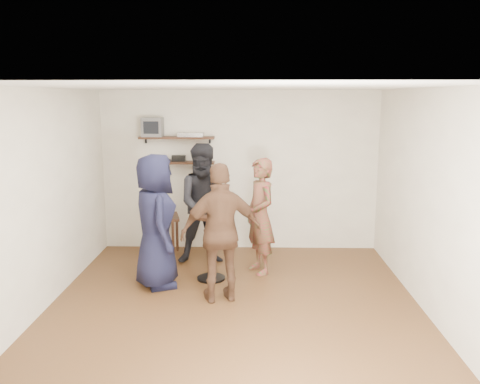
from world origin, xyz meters
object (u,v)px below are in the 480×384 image
drinks_table (211,238)px  person_navy (156,221)px  person_plaid (260,216)px  person_brown (222,233)px  crt_monitor (153,127)px  radio (179,158)px  side_table (161,222)px  dvd_deck (191,135)px  person_dark (206,204)px

drinks_table → person_navy: (-0.70, -0.26, 0.29)m
person_plaid → person_navy: (-1.38, -0.57, 0.06)m
person_plaid → person_brown: person_brown is taller
crt_monitor → radio: size_ratio=1.45×
drinks_table → person_brown: person_brown is taller
side_table → drinks_table: (0.87, -1.07, 0.06)m
crt_monitor → person_brown: crt_monitor is taller
dvd_deck → person_dark: size_ratio=0.22×
person_navy → person_plaid: bearing=-88.0°
side_table → person_brown: person_brown is taller
drinks_table → radio: bearing=113.9°
dvd_deck → person_plaid: bearing=-44.8°
dvd_deck → person_navy: bearing=-99.7°
crt_monitor → side_table: (0.15, -0.33, -1.48)m
dvd_deck → side_table: (-0.45, -0.33, -1.36)m
dvd_deck → side_table: bearing=-143.8°
crt_monitor → drinks_table: size_ratio=0.35×
person_plaid → drinks_table: bearing=-90.0°
side_table → person_dark: bearing=-24.0°
dvd_deck → side_table: dvd_deck is taller
side_table → person_navy: size_ratio=0.36×
dvd_deck → side_table: size_ratio=0.62×
drinks_table → person_plaid: person_plaid is taller
crt_monitor → person_dark: size_ratio=0.18×
drinks_table → person_dark: (-0.13, 0.74, 0.31)m
side_table → person_plaid: person_plaid is taller
crt_monitor → dvd_deck: crt_monitor is taller
person_dark → crt_monitor: bearing=133.5°
crt_monitor → drinks_table: crt_monitor is taller
radio → person_navy: 1.78m
person_navy → radio: bearing=-23.3°
radio → drinks_table: size_ratio=0.24×
dvd_deck → person_plaid: dvd_deck is taller
person_brown → person_navy: bearing=-42.3°
person_navy → person_brown: bearing=-137.7°
person_navy → person_dark: bearing=-50.3°
drinks_table → person_plaid: (0.68, 0.31, 0.23)m
person_dark → drinks_table: bearing=-90.0°
person_dark → person_navy: person_dark is taller
crt_monitor → side_table: crt_monitor is taller
crt_monitor → dvd_deck: size_ratio=0.80×
dvd_deck → person_brown: dvd_deck is taller
side_table → person_navy: bearing=-82.7°
crt_monitor → person_navy: 2.04m
crt_monitor → radio: 0.64m
drinks_table → person_brown: bearing=-74.9°
crt_monitor → person_dark: crt_monitor is taller
side_table → person_plaid: (1.55, -0.76, 0.29)m
dvd_deck → person_navy: (-0.28, -1.66, -1.01)m
radio → drinks_table: 1.79m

